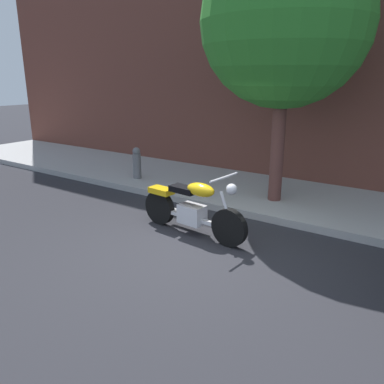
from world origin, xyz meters
TOP-DOWN VIEW (x-y plane):
  - ground_plane at (0.00, 0.00)m, footprint 60.00×60.00m
  - sidewalk at (0.00, 3.14)m, footprint 21.36×2.76m
  - motorcycle at (-0.41, 0.56)m, footprint 2.11×0.70m
  - street_tree at (0.17, 2.70)m, footprint 3.09×3.09m
  - fire_hydrant at (-3.30, 2.42)m, footprint 0.20×0.20m

SIDE VIEW (x-z plane):
  - ground_plane at x=0.00m, z-range 0.00..0.00m
  - sidewalk at x=0.00m, z-range 0.00..0.14m
  - motorcycle at x=-0.41m, z-range -0.10..1.01m
  - fire_hydrant at x=-3.30m, z-range 0.00..0.91m
  - street_tree at x=0.17m, z-range 0.96..6.00m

